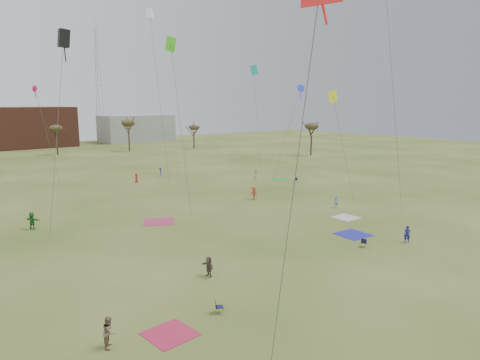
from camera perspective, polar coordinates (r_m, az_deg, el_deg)
ground at (r=38.55m, az=11.53°, el=-10.55°), size 260.00×260.00×0.00m
flyer_near_right at (r=45.68m, az=21.02°, el=-6.63°), size 0.63×0.73×1.67m
spectator_fore_b at (r=26.69m, az=-16.72°, el=-18.47°), size 1.06×1.11×1.81m
spectator_fore_c at (r=34.87m, az=-4.12°, el=-11.20°), size 0.53×1.52×1.63m
flyer_mid_b at (r=61.04m, az=1.82°, el=-1.73°), size 0.92×1.30×1.83m
flyer_mid_c at (r=57.89m, az=12.43°, el=-2.74°), size 0.67×0.52×1.61m
spectator_mid_e at (r=76.90m, az=2.09°, el=0.63°), size 0.93×0.90×1.51m
flyer_far_a at (r=52.01m, az=-25.54°, el=-4.81°), size 1.44×1.78×1.90m
flyer_far_b at (r=76.00m, az=-13.38°, el=0.26°), size 0.74×0.88×1.55m
flyer_far_c at (r=82.22m, az=-10.36°, el=1.08°), size 0.94×1.10×1.48m
blanket_red at (r=27.59m, az=-9.14°, el=-19.28°), size 2.85×2.85×0.03m
blanket_blue at (r=46.82m, az=14.52°, el=-6.92°), size 3.26×3.26×0.03m
blanket_cream at (r=53.30m, az=13.69°, el=-4.80°), size 2.65×2.65×0.03m
blanket_plum at (r=50.93m, az=-10.57°, el=-5.38°), size 4.57×4.57×0.03m
blanket_olive at (r=77.55m, az=5.34°, el=0.11°), size 4.01×4.01×0.03m
camp_chair_left at (r=29.52m, az=-2.74°, el=-16.51°), size 0.72×0.71×0.87m
camp_chair_center at (r=43.21m, az=15.88°, el=-8.08°), size 0.72×0.71×0.87m
camp_chair_right at (r=74.41m, az=7.29°, el=-0.16°), size 0.69×0.67×0.87m
kites_aloft at (r=56.02m, az=-11.68°, el=17.59°), size 65.06×58.58×26.84m
tree_line at (r=105.02m, az=-25.26°, el=5.71°), size 117.44×49.32×8.91m
building_brick at (r=146.59m, az=-26.19°, el=6.21°), size 26.00×16.00×12.00m
building_grey at (r=156.51m, az=-13.35°, el=6.61°), size 24.00×12.00×9.00m
radio_tower at (r=158.74m, az=-18.02°, el=11.75°), size 1.51×1.72×41.00m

